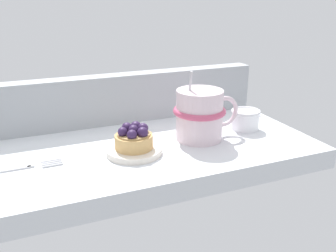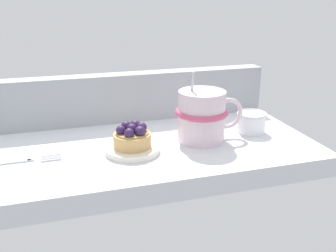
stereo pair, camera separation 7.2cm
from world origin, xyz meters
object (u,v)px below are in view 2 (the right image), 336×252
(dessert_plate, at_px, (133,149))
(raspberry_tart, at_px, (132,137))
(coffee_mug, at_px, (202,115))
(dessert_fork, at_px, (16,161))
(sugar_bowl, at_px, (251,122))

(dessert_plate, relative_size, raspberry_tart, 1.48)
(dessert_plate, xyz_separation_m, coffee_mug, (0.15, 0.02, 0.05))
(coffee_mug, distance_m, dessert_fork, 0.36)
(raspberry_tart, relative_size, dessert_fork, 0.44)
(coffee_mug, relative_size, sugar_bowl, 2.24)
(dessert_fork, bearing_deg, dessert_plate, -3.61)
(raspberry_tart, distance_m, sugar_bowl, 0.27)
(dessert_fork, distance_m, sugar_bowl, 0.47)
(dessert_fork, xyz_separation_m, sugar_bowl, (0.47, 0.02, 0.02))
(dessert_plate, xyz_separation_m, dessert_fork, (-0.21, 0.01, -0.00))
(raspberry_tart, distance_m, dessert_fork, 0.21)
(dessert_plate, relative_size, coffee_mug, 0.72)
(coffee_mug, distance_m, sugar_bowl, 0.12)
(raspberry_tart, bearing_deg, dessert_fork, 176.43)
(coffee_mug, xyz_separation_m, dessert_fork, (-0.35, -0.01, -0.05))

